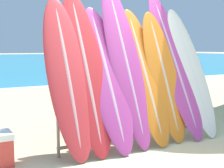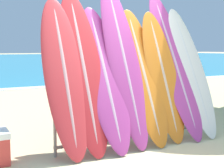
{
  "view_description": "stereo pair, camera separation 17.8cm",
  "coord_description": "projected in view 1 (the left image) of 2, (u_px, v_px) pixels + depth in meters",
  "views": [
    {
      "loc": [
        -2.39,
        -3.06,
        1.39
      ],
      "look_at": [
        0.18,
        1.4,
        0.79
      ],
      "focal_mm": 50.0,
      "sensor_mm": 36.0,
      "label": 1
    },
    {
      "loc": [
        -2.24,
        -3.14,
        1.39
      ],
      "look_at": [
        0.18,
        1.4,
        0.79
      ],
      "focal_mm": 50.0,
      "sensor_mm": 36.0,
      "label": 2
    }
  ],
  "objects": [
    {
      "name": "person_near_water",
      "position": [
        119.0,
        68.0,
        8.02
      ],
      "size": [
        0.28,
        0.26,
        1.61
      ],
      "rotation": [
        0.0,
        0.0,
        2.47
      ],
      "color": "#A87A5B",
      "rests_on": "ground_plane"
    },
    {
      "name": "ground_plane",
      "position": [
        154.0,
        157.0,
        3.98
      ],
      "size": [
        160.0,
        160.0,
        0.0
      ],
      "primitive_type": "plane",
      "color": "beige"
    },
    {
      "name": "surfboard_slot_3",
      "position": [
        125.0,
        60.0,
        4.52
      ],
      "size": [
        0.51,
        1.15,
        2.42
      ],
      "color": "#B23D8E",
      "rests_on": "ground_plane"
    },
    {
      "name": "surfboard_slot_0",
      "position": [
        67.0,
        75.0,
        4.0
      ],
      "size": [
        0.54,
        0.97,
        2.09
      ],
      "color": "red",
      "rests_on": "ground_plane"
    },
    {
      "name": "surfboard_slot_5",
      "position": [
        163.0,
        74.0,
        4.78
      ],
      "size": [
        0.54,
        0.88,
        1.98
      ],
      "color": "orange",
      "rests_on": "ground_plane"
    },
    {
      "name": "surfboard_slot_6",
      "position": [
        174.0,
        62.0,
        5.01
      ],
      "size": [
        0.55,
        1.27,
        2.33
      ],
      "color": "#B23D8E",
      "rests_on": "ground_plane"
    },
    {
      "name": "surfboard_slot_1",
      "position": [
        86.0,
        69.0,
        4.17
      ],
      "size": [
        0.55,
        1.05,
        2.2
      ],
      "color": "red",
      "rests_on": "ground_plane"
    },
    {
      "name": "person_mid_beach",
      "position": [
        96.0,
        60.0,
        10.39
      ],
      "size": [
        0.28,
        0.31,
        1.79
      ],
      "rotation": [
        0.0,
        0.0,
        4.12
      ],
      "color": "tan",
      "rests_on": "ground_plane"
    },
    {
      "name": "surfboard_slot_2",
      "position": [
        107.0,
        76.0,
        4.31
      ],
      "size": [
        0.56,
        1.11,
        2.01
      ],
      "color": "#B23D8E",
      "rests_on": "ground_plane"
    },
    {
      "name": "surfboard_slot_4",
      "position": [
        145.0,
        74.0,
        4.63
      ],
      "size": [
        0.55,
        1.03,
        2.01
      ],
      "color": "orange",
      "rests_on": "ground_plane"
    },
    {
      "name": "surfboard_rack",
      "position": [
        139.0,
        114.0,
        4.54
      ],
      "size": [
        2.53,
        0.04,
        0.78
      ],
      "color": "gray",
      "rests_on": "ground_plane"
    },
    {
      "name": "surfboard_slot_7",
      "position": [
        191.0,
        69.0,
        5.11
      ],
      "size": [
        0.53,
        1.1,
        2.08
      ],
      "color": "silver",
      "rests_on": "ground_plane"
    }
  ]
}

